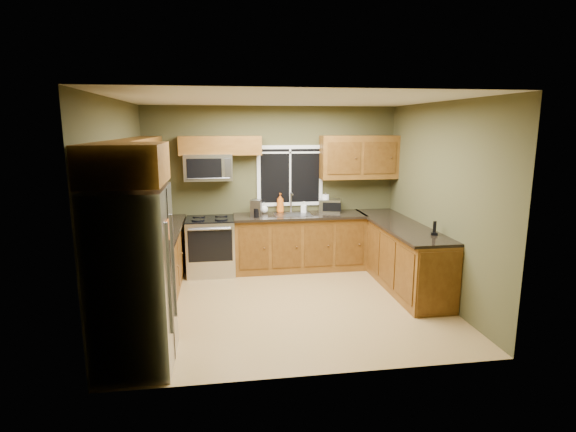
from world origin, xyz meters
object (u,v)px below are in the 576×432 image
object	(u,v)px
soap_bottle_a	(280,203)
soap_bottle_b	(304,207)
cordless_phone	(434,231)
kettle	(255,207)
paper_towel_roll	(325,203)
soap_bottle_c	(264,208)
range	(211,246)
coffee_maker	(256,209)
refrigerator	(133,279)
microwave	(208,167)
toaster_oven	(330,206)

from	to	relation	value
soap_bottle_a	soap_bottle_b	xyz separation A→B (m)	(0.39, -0.06, -0.07)
soap_bottle_b	cordless_phone	size ratio (longest dim) A/B	0.99
soap_bottle_b	kettle	bearing A→B (deg)	-175.25
paper_towel_roll	soap_bottle_c	bearing A→B (deg)	178.91
kettle	soap_bottle_a	distance (m)	0.45
range	soap_bottle_b	world-z (taller)	soap_bottle_b
coffee_maker	soap_bottle_c	distance (m)	0.32
soap_bottle_a	soap_bottle_c	world-z (taller)	soap_bottle_a
range	cordless_phone	xyz separation A→B (m)	(3.00, -1.65, 0.53)
refrigerator	soap_bottle_c	distance (m)	3.39
soap_bottle_c	cordless_phone	size ratio (longest dim) A/B	0.92
range	kettle	xyz separation A→B (m)	(0.74, 0.10, 0.60)
coffee_maker	cordless_phone	size ratio (longest dim) A/B	1.43
refrigerator	microwave	distance (m)	3.10
coffee_maker	soap_bottle_a	bearing A→B (deg)	33.47
refrigerator	coffee_maker	world-z (taller)	refrigerator
refrigerator	microwave	bearing A→B (deg)	76.66
refrigerator	coffee_maker	bearing A→B (deg)	62.23
microwave	soap_bottle_c	distance (m)	1.14
paper_towel_roll	soap_bottle_a	distance (m)	0.77
kettle	soap_bottle_c	world-z (taller)	kettle
range	toaster_oven	distance (m)	2.10
soap_bottle_b	soap_bottle_c	xyz separation A→B (m)	(-0.67, 0.06, -0.01)
soap_bottle_a	microwave	bearing A→B (deg)	-175.39
soap_bottle_b	range	bearing A→B (deg)	-173.77
toaster_oven	kettle	bearing A→B (deg)	-177.96
range	soap_bottle_c	bearing A→B (deg)	14.46
soap_bottle_b	soap_bottle_c	size ratio (longest dim) A/B	1.07
kettle	refrigerator	bearing A→B (deg)	-116.46
soap_bottle_a	soap_bottle_b	world-z (taller)	soap_bottle_a
refrigerator	range	distance (m)	2.89
refrigerator	range	bearing A→B (deg)	76.03
soap_bottle_b	soap_bottle_a	bearing A→B (deg)	171.40
range	kettle	size ratio (longest dim) A/B	3.42
kettle	soap_bottle_b	world-z (taller)	kettle
coffee_maker	soap_bottle_c	bearing A→B (deg)	61.78
paper_towel_roll	soap_bottle_a	world-z (taller)	soap_bottle_a
refrigerator	range	world-z (taller)	refrigerator
refrigerator	coffee_maker	distance (m)	3.08
refrigerator	toaster_oven	world-z (taller)	refrigerator
soap_bottle_c	toaster_oven	bearing A→B (deg)	-4.26
toaster_oven	soap_bottle_a	bearing A→B (deg)	174.34
refrigerator	cordless_phone	size ratio (longest dim) A/B	9.52
refrigerator	kettle	distance (m)	3.21
paper_towel_roll	cordless_phone	size ratio (longest dim) A/B	1.71
refrigerator	microwave	world-z (taller)	microwave
microwave	cordless_phone	world-z (taller)	microwave
toaster_oven	soap_bottle_a	size ratio (longest dim) A/B	1.25
range	cordless_phone	world-z (taller)	cordless_phone
toaster_oven	kettle	size ratio (longest dim) A/B	1.50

